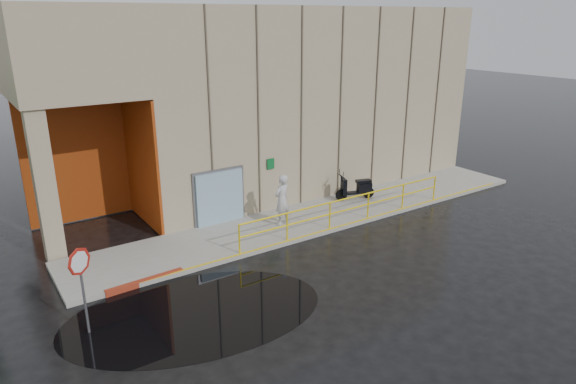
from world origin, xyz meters
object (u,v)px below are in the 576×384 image
object	(u,v)px
person	(282,200)
stop_sign	(81,271)
red_curb	(145,282)
scooter	(356,182)

from	to	relation	value
person	stop_sign	distance (m)	8.38
stop_sign	red_curb	xyz separation A→B (m)	(2.02, 1.61, -1.65)
stop_sign	red_curb	world-z (taller)	stop_sign
scooter	stop_sign	distance (m)	12.51
stop_sign	red_curb	distance (m)	3.06
scooter	red_curb	xyz separation A→B (m)	(-9.95, -1.92, -0.83)
stop_sign	scooter	bearing A→B (deg)	5.00
stop_sign	person	bearing A→B (deg)	9.28
person	stop_sign	size ratio (longest dim) A/B	0.82
red_curb	stop_sign	bearing A→B (deg)	-141.46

